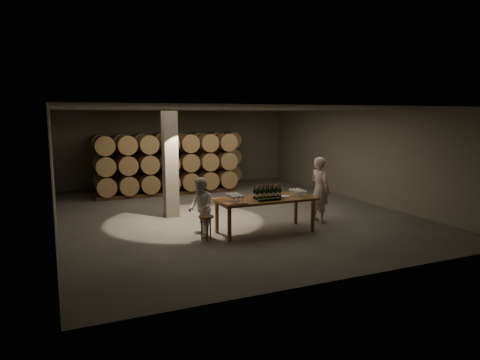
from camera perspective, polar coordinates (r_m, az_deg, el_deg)
name	(u,v)px	position (r m, az deg, el deg)	size (l,w,h in m)	color
room	(170,164)	(12.86, -9.28, 2.17)	(12.00, 12.00, 12.00)	#4F4C4A
tasting_table	(265,202)	(11.10, 3.39, -2.95)	(2.60, 1.10, 0.90)	brown
barrel_stack_back	(169,159)	(18.02, -9.41, 2.72)	(6.26, 0.95, 2.31)	#50361B
barrel_stack_front	(168,163)	(16.58, -9.52, 2.20)	(5.48, 0.95, 2.31)	#50361B
bottle_cluster	(267,194)	(11.05, 3.67, -1.81)	(0.74, 0.24, 0.35)	black
lying_bottles	(270,200)	(10.72, 3.98, -2.62)	(0.74, 0.07, 0.07)	black
glass_cluster_left	(235,196)	(10.65, -0.68, -2.15)	(0.31, 0.53, 0.18)	silver
glass_cluster_right	(298,191)	(11.49, 7.78, -1.48)	(0.30, 0.52, 0.17)	silver
plate	(284,196)	(11.33, 5.86, -2.18)	(0.31, 0.31, 0.02)	silver
notebook_near	(241,203)	(10.36, 0.11, -3.11)	(0.28, 0.22, 0.03)	#995B37
notebook_corner	(228,204)	(10.28, -1.58, -3.22)	(0.22, 0.28, 0.02)	#995B37
pen	(246,203)	(10.42, 0.85, -3.10)	(0.01, 0.01, 0.13)	black
stool	(206,220)	(10.42, -4.52, -5.39)	(0.37, 0.37, 0.61)	#50361B
person_man	(320,190)	(12.33, 10.60, -1.27)	(0.68, 0.45, 1.87)	beige
person_woman	(201,208)	(10.68, -5.27, -3.68)	(0.73, 0.57, 1.51)	silver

